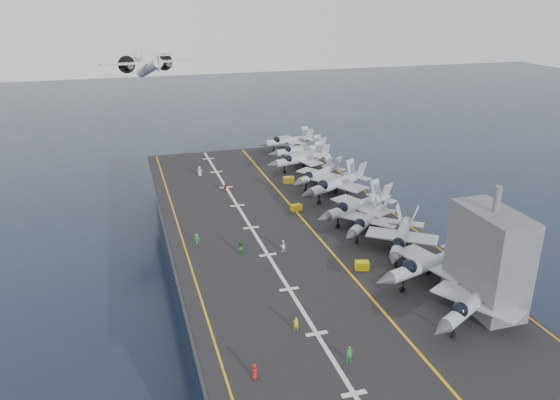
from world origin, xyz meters
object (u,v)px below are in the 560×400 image
object	(u,v)px
fighter_jet_0	(474,302)
island_superstructure	(490,248)
tow_cart_a	(362,265)
transport_plane	(149,68)

from	to	relation	value
fighter_jet_0	island_superstructure	bearing A→B (deg)	39.72
tow_cart_a	fighter_jet_0	bearing A→B (deg)	-66.55
fighter_jet_0	transport_plane	world-z (taller)	transport_plane
island_superstructure	transport_plane	xyz separation A→B (m)	(-30.91, 92.28, 10.13)
fighter_jet_0	tow_cart_a	distance (m)	16.57
island_superstructure	fighter_jet_0	bearing A→B (deg)	-140.28
transport_plane	fighter_jet_0	bearing A→B (deg)	-73.88
island_superstructure	transport_plane	size ratio (longest dim) A/B	0.56
island_superstructure	fighter_jet_0	distance (m)	6.61
island_superstructure	tow_cart_a	world-z (taller)	island_superstructure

